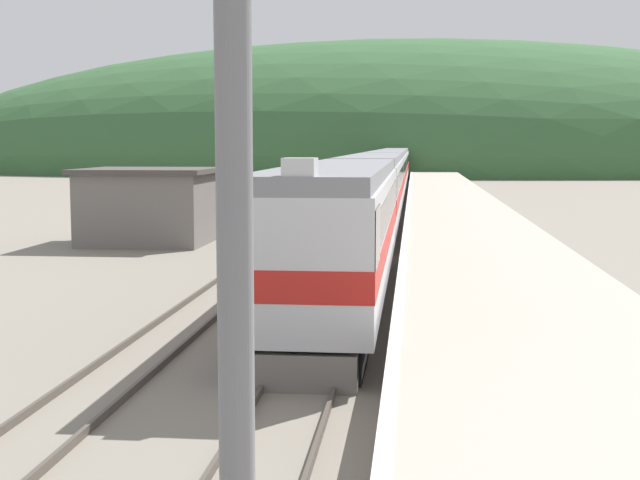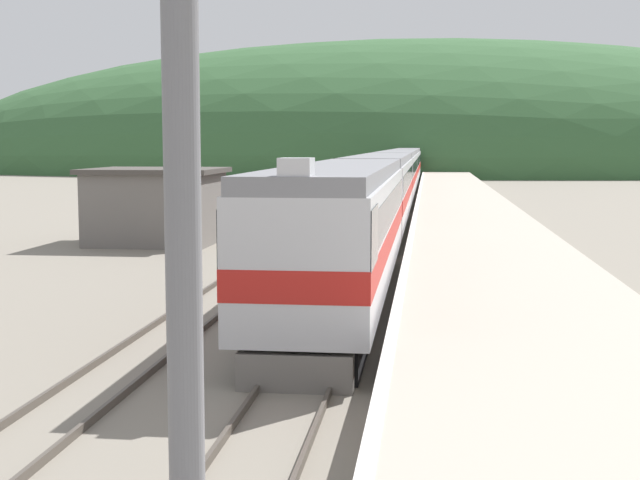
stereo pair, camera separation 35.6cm
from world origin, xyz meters
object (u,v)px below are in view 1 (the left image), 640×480
carriage_second (373,190)px  carriage_fifth (398,162)px  express_train_lead_car (339,229)px  carriage_third (387,175)px  carriage_fourth (393,167)px  signal_mast_main (232,62)px

carriage_second → carriage_fifth: 71.41m
express_train_lead_car → carriage_third: size_ratio=0.87×
carriage_fourth → carriage_fifth: (0.00, 23.80, 0.00)m
express_train_lead_car → carriage_fifth: 93.99m
carriage_second → signal_mast_main: signal_mast_main is taller
carriage_second → carriage_fourth: bearing=90.0°
carriage_third → signal_mast_main: 68.48m
carriage_fourth → carriage_second: bearing=-90.0°
express_train_lead_car → carriage_fifth: bearing=90.0°
express_train_lead_car → carriage_fourth: size_ratio=0.87×
carriage_fourth → express_train_lead_car: bearing=-90.0°
carriage_second → express_train_lead_car: bearing=-90.0°
carriage_second → carriage_fourth: same height
carriage_fifth → carriage_third: bearing=-90.0°
carriage_fifth → signal_mast_main: signal_mast_main is taller
carriage_fifth → signal_mast_main: bearing=-89.4°
carriage_second → carriage_third: same height
carriage_second → carriage_fifth: size_ratio=1.00×
carriage_third → signal_mast_main: (1.28, -68.40, 3.02)m
express_train_lead_car → carriage_fifth: express_train_lead_car is taller
carriage_third → carriage_second: bearing=-90.0°
carriage_fifth → signal_mast_main: (1.28, -116.00, 3.02)m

